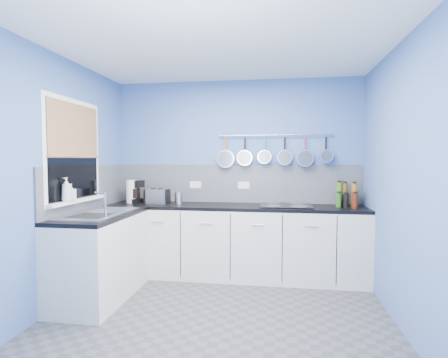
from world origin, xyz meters
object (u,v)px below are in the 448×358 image
(hob, at_px, (286,205))
(toaster, at_px, (157,196))
(soap_bottle_b, at_px, (71,192))
(soap_bottle_a, at_px, (66,190))
(canister, at_px, (179,198))
(coffee_maker, at_px, (136,192))
(paper_towel, at_px, (131,191))

(hob, bearing_deg, toaster, -179.71)
(soap_bottle_b, height_order, toaster, soap_bottle_b)
(soap_bottle_a, relative_size, canister, 1.65)
(soap_bottle_b, distance_m, coffee_maker, 1.13)
(soap_bottle_a, bearing_deg, hob, 28.14)
(paper_towel, xyz_separation_m, hob, (2.00, 0.01, -0.14))
(soap_bottle_a, xyz_separation_m, hob, (2.17, 1.16, -0.26))
(canister, bearing_deg, coffee_maker, 179.18)
(soap_bottle_b, xyz_separation_m, coffee_maker, (0.23, 1.11, -0.09))
(coffee_maker, distance_m, hob, 1.95)
(coffee_maker, xyz_separation_m, canister, (0.59, -0.01, -0.07))
(soap_bottle_a, distance_m, soap_bottle_b, 0.09)
(coffee_maker, bearing_deg, toaster, 12.02)
(paper_towel, relative_size, canister, 2.06)
(hob, bearing_deg, soap_bottle_a, -151.86)
(paper_towel, distance_m, hob, 2.00)
(soap_bottle_b, bearing_deg, toaster, 63.79)
(toaster, xyz_separation_m, hob, (1.64, 0.01, -0.09))
(coffee_maker, xyz_separation_m, hob, (1.95, -0.02, -0.14))
(paper_towel, height_order, hob, paper_towel)
(soap_bottle_b, height_order, coffee_maker, soap_bottle_b)
(toaster, bearing_deg, paper_towel, -173.43)
(soap_bottle_a, height_order, coffee_maker, soap_bottle_a)
(toaster, bearing_deg, canister, 11.52)
(soap_bottle_a, bearing_deg, toaster, 65.36)
(paper_towel, xyz_separation_m, coffee_maker, (0.05, 0.03, -0.00))
(coffee_maker, distance_m, toaster, 0.31)
(paper_towel, bearing_deg, canister, 1.96)
(canister, xyz_separation_m, hob, (1.36, -0.02, -0.07))
(soap_bottle_a, height_order, toaster, soap_bottle_a)
(coffee_maker, bearing_deg, canister, 17.14)
(soap_bottle_a, height_order, paper_towel, soap_bottle_a)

